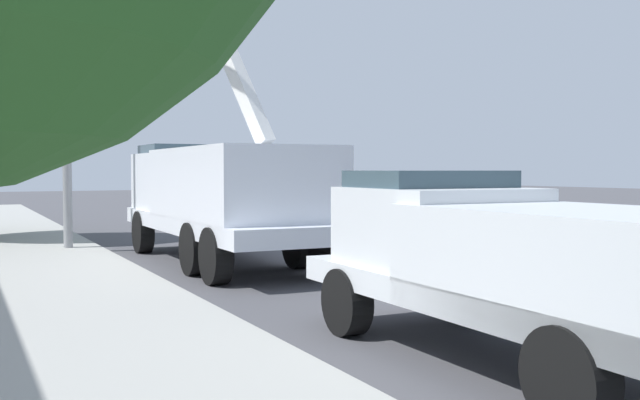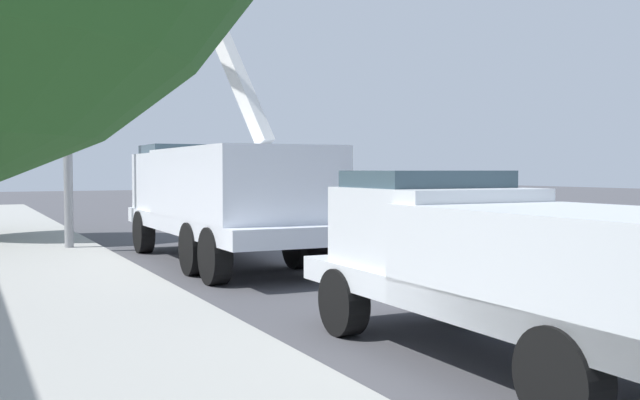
{
  "view_description": "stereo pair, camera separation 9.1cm",
  "coord_description": "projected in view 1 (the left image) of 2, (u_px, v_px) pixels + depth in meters",
  "views": [
    {
      "loc": [
        -13.93,
        9.39,
        2.07
      ],
      "look_at": [
        0.2,
        1.52,
        1.4
      ],
      "focal_mm": 41.16,
      "sensor_mm": 36.0,
      "label": 1
    },
    {
      "loc": [
        -13.97,
        9.31,
        2.07
      ],
      "look_at": [
        0.2,
        1.52,
        1.4
      ],
      "focal_mm": 41.16,
      "sensor_mm": 36.0,
      "label": 2
    }
  ],
  "objects": [
    {
      "name": "lane_centre_stripe",
      "position": [
        382.0,
        260.0,
        16.81
      ],
      "size": [
        49.96,
        2.4,
        0.01
      ],
      "primitive_type": "cube",
      "rotation": [
        0.0,
        0.0,
        -0.04
      ],
      "color": "yellow",
      "rests_on": "ground"
    },
    {
      "name": "ground",
      "position": [
        382.0,
        260.0,
        16.81
      ],
      "size": [
        120.0,
        120.0,
        0.0
      ],
      "primitive_type": "plane",
      "color": "#47474C"
    },
    {
      "name": "traffic_cone_mid_rear",
      "position": [
        238.0,
        228.0,
        21.07
      ],
      "size": [
        0.4,
        0.4,
        0.79
      ],
      "color": "black",
      "rests_on": "ground"
    },
    {
      "name": "passing_minivan",
      "position": [
        323.0,
        202.0,
        24.63
      ],
      "size": [
        4.88,
        2.12,
        1.69
      ],
      "color": "black",
      "rests_on": "ground"
    },
    {
      "name": "utility_bucket_truck",
      "position": [
        219.0,
        190.0,
        16.27
      ],
      "size": [
        8.3,
        3.37,
        7.01
      ],
      "color": "white",
      "rests_on": "ground"
    },
    {
      "name": "traffic_cone_mid_front",
      "position": [
        397.0,
        260.0,
        13.45
      ],
      "size": [
        0.4,
        0.4,
        0.83
      ],
      "color": "black",
      "rests_on": "ground"
    },
    {
      "name": "traffic_signal_mast",
      "position": [
        81.0,
        14.0,
        15.98
      ],
      "size": [
        7.49,
        0.75,
        7.84
      ],
      "color": "gray",
      "rests_on": "ground"
    },
    {
      "name": "sidewalk_far_side",
      "position": [
        48.0,
        278.0,
        13.58
      ],
      "size": [
        60.1,
        6.28,
        0.12
      ],
      "primitive_type": "cube",
      "rotation": [
        0.0,
        0.0,
        -0.04
      ],
      "color": "#9E9E99",
      "rests_on": "ground"
    },
    {
      "name": "service_pickup_truck",
      "position": [
        508.0,
        258.0,
        7.86
      ],
      "size": [
        5.69,
        2.39,
        2.06
      ],
      "color": "silver",
      "rests_on": "ground"
    }
  ]
}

